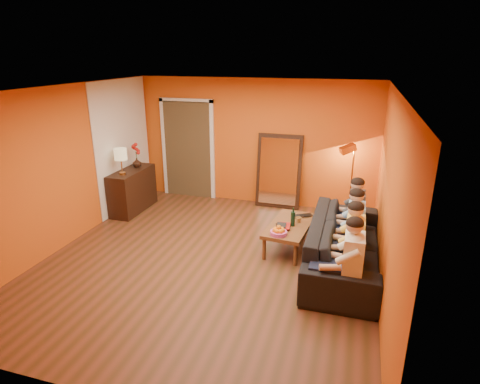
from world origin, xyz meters
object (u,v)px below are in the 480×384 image
(person_far_left, at_px, (353,263))
(floor_lamp, at_px, (351,183))
(coffee_table, at_px, (289,236))
(dog, at_px, (346,261))
(table_lamp, at_px, (121,162))
(sofa, at_px, (344,244))
(vase, at_px, (137,163))
(person_far_right, at_px, (356,214))
(person_mid_left, at_px, (354,244))
(mirror_frame, at_px, (279,171))
(tumbler, at_px, (299,220))
(person_mid_right, at_px, (355,228))
(wine_bottle, at_px, (293,217))
(sideboard, at_px, (133,190))
(laptop, at_px, (304,217))

(person_far_left, bearing_deg, floor_lamp, 92.42)
(coffee_table, distance_m, dog, 1.25)
(table_lamp, relative_size, sofa, 0.20)
(floor_lamp, xyz_separation_m, vase, (-4.25, -0.55, 0.22))
(dog, relative_size, person_far_right, 0.53)
(coffee_table, xyz_separation_m, dog, (0.93, -0.83, 0.11))
(person_mid_left, bearing_deg, mirror_frame, 120.63)
(table_lamp, xyz_separation_m, tumbler, (3.47, -0.33, -0.64))
(person_far_left, xyz_separation_m, person_mid_right, (0.00, 1.10, 0.00))
(floor_lamp, bearing_deg, person_mid_left, -109.97)
(person_far_right, bearing_deg, sofa, -101.31)
(person_mid_left, height_order, person_far_right, same)
(mirror_frame, bearing_deg, vase, -163.43)
(mirror_frame, height_order, person_far_left, mirror_frame)
(wine_bottle, bearing_deg, dog, -41.57)
(person_mid_right, height_order, wine_bottle, person_mid_right)
(sideboard, bearing_deg, coffee_table, -12.62)
(sideboard, bearing_deg, mirror_frame, 21.16)
(dog, distance_m, person_far_right, 1.13)
(table_lamp, distance_m, floor_lamp, 4.40)
(person_mid_right, bearing_deg, wine_bottle, 166.20)
(laptop, bearing_deg, person_mid_right, -67.68)
(dog, height_order, tumbler, dog)
(sofa, distance_m, wine_bottle, 0.92)
(wine_bottle, height_order, tumbler, wine_bottle)
(coffee_table, xyz_separation_m, person_mid_right, (1.02, -0.29, 0.40))
(person_mid_right, distance_m, vase, 4.57)
(table_lamp, height_order, coffee_table, table_lamp)
(table_lamp, height_order, person_mid_left, table_lamp)
(mirror_frame, xyz_separation_m, person_mid_left, (1.58, -2.67, -0.15))
(person_far_right, bearing_deg, person_far_left, -90.00)
(person_far_left, relative_size, tumbler, 13.38)
(coffee_table, distance_m, person_far_left, 1.76)
(mirror_frame, height_order, laptop, mirror_frame)
(dog, xyz_separation_m, person_far_right, (0.09, 1.09, 0.29))
(table_lamp, bearing_deg, person_mid_right, -9.59)
(person_mid_left, xyz_separation_m, tumbler, (-0.90, 0.96, -0.15))
(person_mid_left, height_order, vase, person_mid_left)
(table_lamp, distance_m, tumbler, 3.55)
(mirror_frame, xyz_separation_m, person_far_right, (1.58, -1.57, -0.15))
(sideboard, xyz_separation_m, person_mid_left, (4.37, -1.59, 0.18))
(wine_bottle, xyz_separation_m, vase, (-3.40, 1.05, 0.37))
(sideboard, relative_size, laptop, 3.70)
(person_mid_right, bearing_deg, mirror_frame, 126.72)
(dog, distance_m, tumbler, 1.26)
(person_mid_right, bearing_deg, tumbler, 155.55)
(sideboard, bearing_deg, person_far_left, -26.07)
(person_mid_left, bearing_deg, coffee_table, 140.49)
(coffee_table, bearing_deg, person_mid_left, -33.55)
(coffee_table, xyz_separation_m, wine_bottle, (0.05, -0.05, 0.37))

